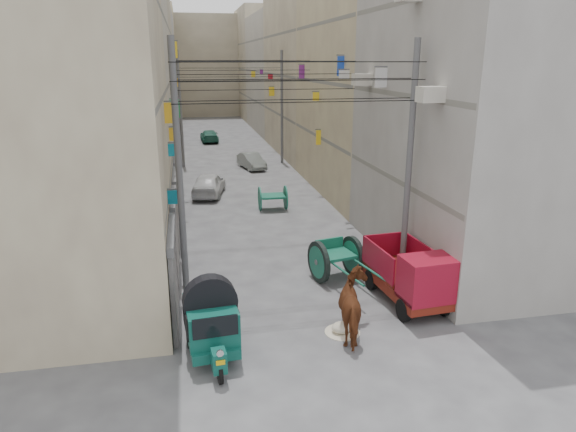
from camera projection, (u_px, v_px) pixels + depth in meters
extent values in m
plane|color=#434446|center=(357.00, 409.00, 11.28)|extent=(140.00, 140.00, 0.00)
cube|color=#BEB18F|center=(25.00, 90.00, 15.39)|extent=(8.00, 10.00, 13.00)
cube|color=slate|center=(165.00, 190.00, 17.08)|extent=(0.25, 9.80, 0.18)
cube|color=slate|center=(159.00, 98.00, 16.20)|extent=(0.25, 9.80, 0.18)
cube|color=#A9A291|center=(89.00, 88.00, 25.85)|extent=(8.00, 12.00, 12.00)
cube|color=slate|center=(171.00, 141.00, 27.39)|extent=(0.25, 11.76, 0.18)
cube|color=slate|center=(167.00, 83.00, 26.52)|extent=(0.25, 11.76, 0.18)
cube|color=slate|center=(163.00, 21.00, 25.64)|extent=(0.25, 11.76, 0.18)
cube|color=#B2A68C|center=(117.00, 65.00, 37.74)|extent=(8.00, 14.00, 14.00)
cube|color=slate|center=(174.00, 116.00, 39.58)|extent=(0.25, 13.72, 0.18)
cube|color=slate|center=(172.00, 76.00, 38.71)|extent=(0.25, 13.72, 0.18)
cube|color=slate|center=(169.00, 33.00, 37.83)|extent=(0.25, 13.72, 0.18)
cube|color=#9E9A94|center=(135.00, 75.00, 51.20)|extent=(8.00, 14.00, 11.80)
cube|color=slate|center=(176.00, 102.00, 52.71)|extent=(0.25, 13.72, 0.18)
cube|color=slate|center=(174.00, 71.00, 51.83)|extent=(0.25, 13.72, 0.18)
cube|color=slate|center=(172.00, 40.00, 50.96)|extent=(0.25, 13.72, 0.18)
cube|color=tan|center=(143.00, 65.00, 63.14)|extent=(8.00, 12.00, 13.50)
cube|color=slate|center=(177.00, 94.00, 64.90)|extent=(0.25, 11.76, 0.18)
cube|color=slate|center=(175.00, 69.00, 64.02)|extent=(0.25, 11.76, 0.18)
cube|color=slate|center=(174.00, 44.00, 63.15)|extent=(0.25, 11.76, 0.18)
cube|color=#9E9A94|center=(505.00, 85.00, 18.38)|extent=(8.00, 10.00, 13.00)
cube|color=slate|center=(398.00, 179.00, 18.62)|extent=(0.25, 9.80, 0.18)
cube|color=slate|center=(403.00, 95.00, 17.74)|extent=(0.25, 9.80, 0.18)
cube|color=slate|center=(409.00, 1.00, 16.87)|extent=(0.25, 9.80, 0.18)
cube|color=tan|center=(388.00, 85.00, 28.84)|extent=(8.00, 12.00, 12.00)
cube|color=slate|center=(320.00, 137.00, 28.94)|extent=(0.25, 11.76, 0.18)
cube|color=slate|center=(321.00, 82.00, 28.06)|extent=(0.25, 11.76, 0.18)
cube|color=slate|center=(323.00, 23.00, 27.18)|extent=(0.25, 11.76, 0.18)
cube|color=#BEB18F|center=(327.00, 64.00, 40.74)|extent=(8.00, 14.00, 14.00)
cube|color=slate|center=(279.00, 114.00, 41.13)|extent=(0.25, 13.72, 0.18)
cube|color=slate|center=(279.00, 75.00, 40.25)|extent=(0.25, 13.72, 0.18)
cube|color=slate|center=(279.00, 34.00, 39.37)|extent=(0.25, 13.72, 0.18)
cube|color=#A9A291|center=(291.00, 74.00, 54.19)|extent=(8.00, 14.00, 11.80)
cube|color=slate|center=(255.00, 101.00, 54.26)|extent=(0.25, 13.72, 0.18)
cube|color=slate|center=(255.00, 71.00, 53.38)|extent=(0.25, 13.72, 0.18)
cube|color=slate|center=(254.00, 41.00, 52.50)|extent=(0.25, 13.72, 0.18)
cube|color=#B2A68C|center=(271.00, 64.00, 66.13)|extent=(8.00, 12.00, 13.50)
cube|color=slate|center=(242.00, 93.00, 66.45)|extent=(0.25, 11.76, 0.18)
cube|color=slate|center=(241.00, 69.00, 65.57)|extent=(0.25, 11.76, 0.18)
cube|color=slate|center=(240.00, 44.00, 64.69)|extent=(0.25, 11.76, 0.18)
cube|color=#B2A68C|center=(206.00, 66.00, 71.27)|extent=(22.00, 10.00, 13.00)
cube|color=#535358|center=(174.00, 281.00, 14.67)|extent=(0.12, 3.00, 2.60)
cube|color=#525254|center=(171.00, 233.00, 14.25)|extent=(0.18, 3.20, 0.25)
cube|color=#535358|center=(175.00, 238.00, 18.14)|extent=(0.12, 3.00, 2.60)
cube|color=#525254|center=(173.00, 199.00, 17.72)|extent=(0.18, 3.20, 0.25)
cube|color=#535358|center=(176.00, 210.00, 21.61)|extent=(0.12, 3.00, 2.60)
cube|color=#525254|center=(174.00, 176.00, 21.19)|extent=(0.18, 3.20, 0.25)
cube|color=#535358|center=(177.00, 188.00, 25.17)|extent=(0.12, 3.00, 2.60)
cube|color=#525254|center=(175.00, 159.00, 24.75)|extent=(0.18, 3.20, 0.25)
cube|color=red|center=(270.00, 77.00, 42.39)|extent=(0.38, 0.08, 0.41)
cube|color=red|center=(178.00, 101.00, 48.52)|extent=(0.27, 0.08, 0.71)
cube|color=#0D7893|center=(175.00, 197.00, 15.62)|extent=(0.44, 0.08, 0.42)
cube|color=#188637|center=(175.00, 109.00, 23.88)|extent=(0.45, 0.08, 0.84)
cube|color=yellow|center=(253.00, 74.00, 52.35)|extent=(0.41, 0.08, 0.59)
cube|color=#0D7893|center=(174.00, 150.00, 18.49)|extent=(0.38, 0.08, 0.44)
cube|color=yellow|center=(272.00, 91.00, 42.02)|extent=(0.43, 0.08, 0.72)
cube|color=#76227C|center=(261.00, 72.00, 47.33)|extent=(0.28, 0.08, 0.44)
cube|color=yellow|center=(173.00, 50.00, 27.04)|extent=(0.48, 0.08, 0.84)
cube|color=silver|center=(178.00, 103.00, 45.19)|extent=(0.31, 0.08, 0.44)
cube|color=yellow|center=(316.00, 96.00, 28.25)|extent=(0.35, 0.08, 0.45)
cube|color=#76227C|center=(302.00, 72.00, 31.30)|extent=(0.34, 0.08, 0.79)
cube|color=gold|center=(173.00, 134.00, 20.52)|extent=(0.28, 0.08, 0.52)
cube|color=#188637|center=(175.00, 76.00, 36.50)|extent=(0.28, 0.08, 0.74)
cube|color=yellow|center=(318.00, 137.00, 28.42)|extent=(0.26, 0.08, 0.80)
cube|color=silver|center=(381.00, 79.00, 18.83)|extent=(0.34, 0.08, 0.55)
cube|color=gold|center=(172.00, 113.00, 16.94)|extent=(0.47, 0.08, 0.67)
cube|color=gold|center=(174.00, 82.00, 28.61)|extent=(0.40, 0.08, 0.47)
cube|color=#188637|center=(175.00, 98.00, 29.35)|extent=(0.32, 0.08, 0.55)
cube|color=silver|center=(344.00, 74.00, 22.91)|extent=(0.47, 0.08, 0.35)
cube|color=blue|center=(341.00, 66.00, 23.60)|extent=(0.32, 0.08, 0.89)
cube|color=silver|center=(381.00, 78.00, 18.73)|extent=(0.44, 0.08, 0.69)
cube|color=yellow|center=(166.00, 213.00, 15.27)|extent=(0.10, 3.20, 0.80)
cube|color=#0D7893|center=(171.00, 158.00, 23.71)|extent=(0.10, 3.20, 0.80)
cube|color=silver|center=(174.00, 126.00, 34.96)|extent=(0.10, 3.20, 0.80)
cube|color=#0D7893|center=(176.00, 110.00, 46.22)|extent=(0.10, 3.20, 0.80)
cube|color=red|center=(420.00, 199.00, 16.79)|extent=(0.10, 3.20, 0.80)
cube|color=#188637|center=(340.00, 152.00, 25.23)|extent=(0.10, 3.20, 0.80)
cube|color=gold|center=(291.00, 123.00, 36.49)|extent=(0.10, 3.20, 0.80)
cube|color=yellow|center=(265.00, 108.00, 47.74)|extent=(0.10, 3.20, 0.80)
cube|color=#BAB5A7|center=(431.00, 94.00, 14.78)|extent=(0.70, 0.55, 0.45)
cube|color=#BAB5A7|center=(362.00, 80.00, 20.35)|extent=(0.70, 0.55, 0.45)
cylinder|color=#525254|center=(180.00, 179.00, 15.07)|extent=(0.20, 0.20, 8.00)
cylinder|color=#525254|center=(409.00, 169.00, 16.41)|extent=(0.20, 0.20, 8.00)
cylinder|color=#525254|center=(180.00, 110.00, 35.70)|extent=(0.20, 0.20, 8.00)
cylinder|color=#525254|center=(282.00, 108.00, 37.04)|extent=(0.20, 0.20, 8.00)
cylinder|color=black|center=(303.00, 102.00, 14.63)|extent=(7.40, 0.02, 0.02)
cylinder|color=black|center=(304.00, 80.00, 14.45)|extent=(7.40, 0.02, 0.02)
cylinder|color=black|center=(304.00, 62.00, 14.31)|extent=(7.40, 0.02, 0.02)
cylinder|color=black|center=(296.00, 100.00, 15.57)|extent=(7.40, 0.02, 0.02)
cylinder|color=black|center=(296.00, 79.00, 15.39)|extent=(7.40, 0.02, 0.02)
cylinder|color=black|center=(296.00, 62.00, 15.24)|extent=(7.40, 0.02, 0.02)
cylinder|color=black|center=(267.00, 90.00, 20.72)|extent=(7.40, 0.02, 0.02)
cylinder|color=black|center=(267.00, 74.00, 20.55)|extent=(7.40, 0.02, 0.02)
cylinder|color=black|center=(267.00, 61.00, 20.40)|extent=(7.40, 0.02, 0.02)
cylinder|color=black|center=(244.00, 82.00, 28.22)|extent=(7.40, 0.02, 0.02)
cylinder|color=black|center=(244.00, 70.00, 28.05)|extent=(7.40, 0.02, 0.02)
cylinder|color=black|center=(244.00, 61.00, 27.90)|extent=(7.40, 0.02, 0.02)
cylinder|color=black|center=(231.00, 77.00, 35.73)|extent=(7.40, 0.02, 0.02)
cylinder|color=black|center=(231.00, 68.00, 35.55)|extent=(7.40, 0.02, 0.02)
cylinder|color=black|center=(231.00, 60.00, 35.40)|extent=(7.40, 0.02, 0.02)
cylinder|color=black|center=(220.00, 373.00, 12.12)|extent=(0.16, 0.54, 0.53)
cylinder|color=black|center=(189.00, 338.00, 13.64)|extent=(0.16, 0.54, 0.53)
cylinder|color=black|center=(228.00, 332.00, 13.92)|extent=(0.16, 0.54, 0.53)
cube|color=#0D493E|center=(212.00, 340.00, 13.20)|extent=(1.35, 1.91, 0.27)
cube|color=#0D493E|center=(219.00, 361.00, 12.07)|extent=(0.37, 0.46, 0.52)
cylinder|color=silver|center=(220.00, 353.00, 11.77)|extent=(0.18, 0.06, 0.17)
cube|color=gold|center=(221.00, 363.00, 11.83)|extent=(0.21, 0.05, 0.11)
cube|color=#0D493E|center=(211.00, 320.00, 13.09)|extent=(1.38, 1.72, 0.91)
cube|color=black|center=(215.00, 327.00, 12.25)|extent=(1.10, 0.15, 0.52)
cube|color=black|center=(186.00, 320.00, 12.89)|extent=(0.14, 1.14, 0.62)
cube|color=black|center=(235.00, 313.00, 13.23)|extent=(0.14, 1.14, 0.62)
cube|color=silver|center=(217.00, 354.00, 12.44)|extent=(1.19, 0.15, 0.06)
cylinder|color=black|center=(319.00, 262.00, 17.56)|extent=(0.47, 1.45, 1.45)
cylinder|color=#145B45|center=(319.00, 262.00, 17.56)|extent=(0.42, 1.14, 1.13)
cylinder|color=#525254|center=(319.00, 262.00, 17.56)|extent=(0.26, 0.23, 0.19)
cylinder|color=black|center=(353.00, 256.00, 18.08)|extent=(0.47, 1.45, 1.45)
cylinder|color=#145B45|center=(353.00, 256.00, 18.08)|extent=(0.42, 1.14, 1.13)
cylinder|color=#525254|center=(353.00, 256.00, 18.08)|extent=(0.26, 0.23, 0.19)
cylinder|color=#525254|center=(336.00, 259.00, 17.82)|extent=(1.38, 0.38, 0.08)
cube|color=#145B45|center=(336.00, 254.00, 17.77)|extent=(1.31, 1.35, 0.10)
cube|color=#145B45|center=(329.00, 243.00, 18.15)|extent=(1.08, 0.32, 0.36)
cylinder|color=#145B45|center=(344.00, 272.00, 16.50)|extent=(0.59, 2.34, 0.07)
cylinder|color=#145B45|center=(366.00, 268.00, 16.82)|extent=(0.59, 2.34, 0.07)
cylinder|color=black|center=(404.00, 310.00, 15.00)|extent=(0.24, 0.69, 0.68)
cylinder|color=black|center=(371.00, 280.00, 17.08)|extent=(0.24, 0.69, 0.68)
cylinder|color=black|center=(444.00, 305.00, 15.35)|extent=(0.24, 0.69, 0.68)
cylinder|color=black|center=(407.00, 275.00, 17.43)|extent=(0.24, 0.69, 0.68)
cube|color=#5F170D|center=(406.00, 285.00, 16.15)|extent=(1.75, 3.50, 0.36)
cube|color=maroon|center=(428.00, 279.00, 14.85)|extent=(1.57, 1.19, 1.28)
cube|color=black|center=(437.00, 282.00, 14.38)|extent=(1.34, 0.16, 0.57)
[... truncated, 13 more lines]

